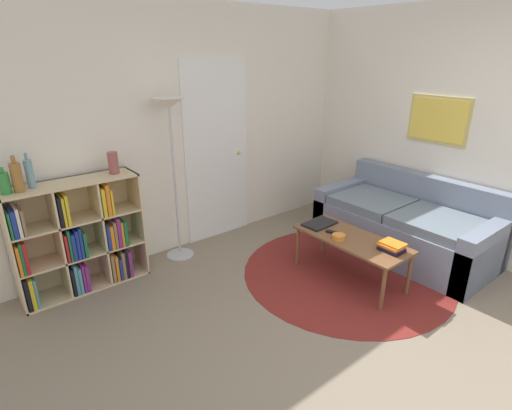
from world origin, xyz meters
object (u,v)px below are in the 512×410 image
bottle_middle (17,177)px  vase_on_shelf (113,163)px  bowl (339,237)px  couch (407,226)px  floor_lamp (171,128)px  bottle_left (4,183)px  bookshelf (78,240)px  laptop (320,224)px  coffee_table (351,242)px  bottle_right (30,173)px

bottle_middle → vase_on_shelf: bottle_middle is taller
bowl → couch: bearing=-3.1°
couch → bowl: 1.11m
floor_lamp → bottle_middle: 1.40m
bottle_left → bottle_middle: size_ratio=0.73×
bookshelf → couch: bearing=-26.0°
floor_lamp → vase_on_shelf: floor_lamp is taller
bookshelf → bottle_middle: size_ratio=3.76×
bookshelf → floor_lamp: size_ratio=0.66×
bottle_middle → floor_lamp: bearing=0.4°
laptop → coffee_table: bearing=-89.0°
bookshelf → bottle_left: 0.80m
bottle_left → bottle_right: (0.19, 0.04, 0.03)m
bottle_right → vase_on_shelf: bottle_right is taller
bowl → vase_on_shelf: 2.21m
floor_lamp → laptop: floor_lamp is taller
couch → bottle_right: (-3.33, 1.51, 0.88)m
floor_lamp → bottle_middle: size_ratio=5.66×
bowl → bottle_left: (-2.42, 1.41, 0.68)m
coffee_table → vase_on_shelf: 2.36m
couch → bottle_middle: (-3.43, 1.46, 0.88)m
coffee_table → laptop: laptop is taller
coffee_table → bottle_right: size_ratio=3.79×
bookshelf → bottle_right: bottle_right is taller
couch → bottle_right: bearing=155.6°
couch → bottle_right: bottle_right is taller
coffee_table → vase_on_shelf: size_ratio=5.54×
vase_on_shelf → couch: bearing=-29.4°
couch → coffee_table: bearing=179.8°
bottle_left → bottle_right: bottle_right is taller
coffee_table → bottle_left: (-2.55, 1.46, 0.75)m
vase_on_shelf → bookshelf: bearing=179.5°
bookshelf → bowl: (1.96, -1.43, -0.02)m
couch → laptop: 1.07m
bowl → vase_on_shelf: vase_on_shelf is taller
laptop → bottle_right: 2.69m
vase_on_shelf → bowl: bearing=-42.7°
floor_lamp → laptop: 1.78m
bottle_left → vase_on_shelf: size_ratio=1.08×
laptop → bowl: bowl is taller
laptop → bottle_right: bottle_right is taller
coffee_table → bowl: 0.16m
laptop → vase_on_shelf: (-1.67, 1.08, 0.70)m
bookshelf → bowl: 2.43m
couch → coffee_table: (-0.97, 0.00, 0.10)m
vase_on_shelf → laptop: bearing=-32.8°
bowl → bottle_left: 2.88m
floor_lamp → bookshelf: bearing=178.6°
bottle_middle → bowl: bearing=-31.0°
coffee_table → bottle_left: size_ratio=5.12×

